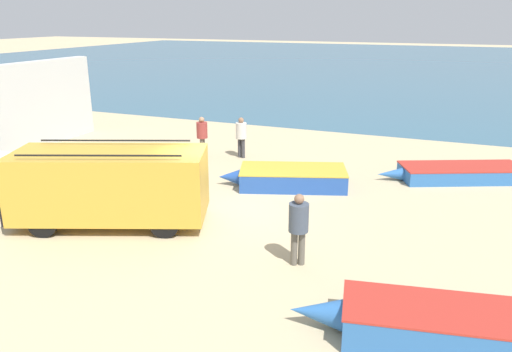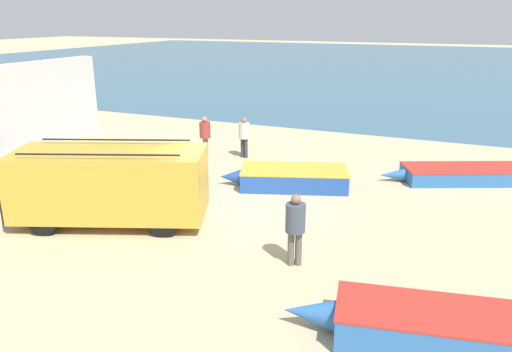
# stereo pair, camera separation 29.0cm
# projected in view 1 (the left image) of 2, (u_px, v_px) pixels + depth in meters

# --- Properties ---
(ground_plane) EXTENTS (200.00, 200.00, 0.00)m
(ground_plane) POSITION_uv_depth(u_px,v_px,m) (220.00, 216.00, 14.53)
(ground_plane) COLOR tan
(sea_water) EXTENTS (120.00, 80.00, 0.01)m
(sea_water) POSITION_uv_depth(u_px,v_px,m) (410.00, 64.00, 60.33)
(sea_water) COLOR #33607A
(sea_water) RESTS_ON ground_plane
(parked_van) EXTENTS (5.61, 3.80, 2.22)m
(parked_van) POSITION_uv_depth(u_px,v_px,m) (110.00, 184.00, 13.65)
(parked_van) COLOR gold
(parked_van) RESTS_ON ground_plane
(fishing_rowboat_0) EXTENTS (5.06, 3.11, 0.52)m
(fishing_rowboat_0) POSITION_uv_depth(u_px,v_px,m) (458.00, 173.00, 17.63)
(fishing_rowboat_0) COLOR #2D66AD
(fishing_rowboat_0) RESTS_ON ground_plane
(fishing_rowboat_1) EXTENTS (4.45, 2.79, 0.64)m
(fishing_rowboat_1) POSITION_uv_depth(u_px,v_px,m) (289.00, 177.00, 16.93)
(fishing_rowboat_1) COLOR #234CA3
(fishing_rowboat_1) RESTS_ON ground_plane
(fishing_rowboat_2) EXTENTS (4.55, 1.90, 0.58)m
(fishing_rowboat_2) POSITION_uv_depth(u_px,v_px,m) (24.00, 167.00, 18.24)
(fishing_rowboat_2) COLOR #234CA3
(fishing_rowboat_2) RESTS_ON ground_plane
(fishing_rowboat_3) EXTENTS (5.60, 2.21, 0.66)m
(fishing_rowboat_3) POSITION_uv_depth(u_px,v_px,m) (461.00, 328.00, 8.77)
(fishing_rowboat_3) COLOR #2D66AD
(fishing_rowboat_3) RESTS_ON ground_plane
(fisherman_0) EXTENTS (0.46, 0.46, 1.75)m
(fisherman_0) POSITION_uv_depth(u_px,v_px,m) (299.00, 223.00, 11.38)
(fisherman_0) COLOR #5B564C
(fisherman_0) RESTS_ON ground_plane
(fisherman_1) EXTENTS (0.44, 0.44, 1.66)m
(fisherman_1) POSITION_uv_depth(u_px,v_px,m) (241.00, 134.00, 20.19)
(fisherman_1) COLOR #38383D
(fisherman_1) RESTS_ON ground_plane
(fisherman_3) EXTENTS (0.44, 0.44, 1.68)m
(fisherman_3) POSITION_uv_depth(u_px,v_px,m) (202.00, 133.00, 20.22)
(fisherman_3) COLOR #5B564C
(fisherman_3) RESTS_ON ground_plane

